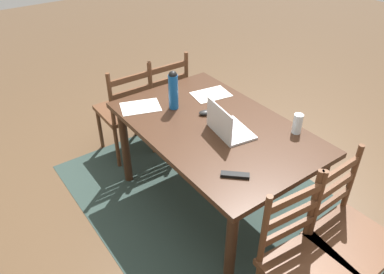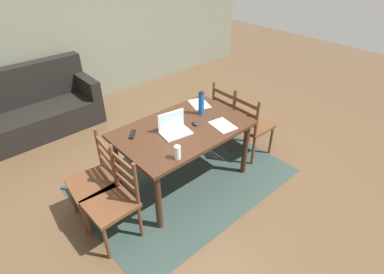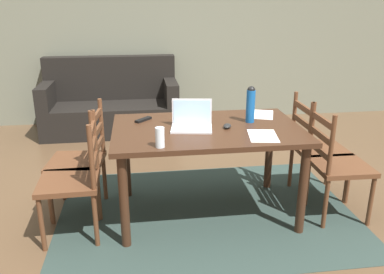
# 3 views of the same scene
# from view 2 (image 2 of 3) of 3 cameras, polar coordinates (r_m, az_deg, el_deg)

# --- Properties ---
(ground_plane) EXTENTS (14.00, 14.00, 0.00)m
(ground_plane) POSITION_cam_2_polar(r_m,az_deg,el_deg) (3.95, -1.56, -7.82)
(ground_plane) COLOR brown
(area_rug) EXTENTS (2.50, 1.81, 0.01)m
(area_rug) POSITION_cam_2_polar(r_m,az_deg,el_deg) (3.95, -1.56, -7.79)
(area_rug) COLOR #283833
(area_rug) RESTS_ON ground
(wall_back) EXTENTS (8.00, 0.12, 2.70)m
(wall_back) POSITION_cam_2_polar(r_m,az_deg,el_deg) (5.65, -22.41, 18.43)
(wall_back) COLOR #6B6D5B
(wall_back) RESTS_ON ground
(dining_table) EXTENTS (1.51, 0.97, 0.77)m
(dining_table) POSITION_cam_2_polar(r_m,az_deg,el_deg) (3.54, -1.72, 0.42)
(dining_table) COLOR #382114
(dining_table) RESTS_ON ground
(chair_left_far) EXTENTS (0.48, 0.48, 0.95)m
(chair_left_far) POSITION_cam_2_polar(r_m,az_deg,el_deg) (3.38, -17.61, -7.86)
(chair_left_far) COLOR #56331E
(chair_left_far) RESTS_ON ground
(chair_right_near) EXTENTS (0.45, 0.45, 0.95)m
(chair_right_near) POSITION_cam_2_polar(r_m,az_deg,el_deg) (4.19, 11.03, 2.12)
(chair_right_near) COLOR #56331E
(chair_right_near) RESTS_ON ground
(chair_right_far) EXTENTS (0.45, 0.45, 0.95)m
(chair_right_far) POSITION_cam_2_polar(r_m,az_deg,el_deg) (4.40, 7.11, 4.11)
(chair_right_far) COLOR #56331E
(chair_right_far) RESTS_ON ground
(chair_left_near) EXTENTS (0.45, 0.45, 0.95)m
(chair_left_near) POSITION_cam_2_polar(r_m,az_deg,el_deg) (3.11, -14.37, -11.50)
(chair_left_near) COLOR #56331E
(chair_left_near) RESTS_ON ground
(couch) EXTENTS (1.80, 0.80, 1.00)m
(couch) POSITION_cam_2_polar(r_m,az_deg,el_deg) (5.31, -27.11, 4.58)
(couch) COLOR black
(couch) RESTS_ON ground
(laptop) EXTENTS (0.35, 0.27, 0.23)m
(laptop) POSITION_cam_2_polar(r_m,az_deg,el_deg) (3.39, -3.41, 1.81)
(laptop) COLOR silver
(laptop) RESTS_ON dining_table
(water_bottle) EXTENTS (0.07, 0.07, 0.31)m
(water_bottle) POSITION_cam_2_polar(r_m,az_deg,el_deg) (3.69, 1.76, 6.50)
(water_bottle) COLOR #145199
(water_bottle) RESTS_ON dining_table
(drinking_glass) EXTENTS (0.06, 0.06, 0.14)m
(drinking_glass) POSITION_cam_2_polar(r_m,az_deg,el_deg) (2.98, -2.72, -2.89)
(drinking_glass) COLOR silver
(drinking_glass) RESTS_ON dining_table
(computer_mouse) EXTENTS (0.09, 0.12, 0.03)m
(computer_mouse) POSITION_cam_2_polar(r_m,az_deg,el_deg) (3.54, 0.57, 2.61)
(computer_mouse) COLOR black
(computer_mouse) RESTS_ON dining_table
(tv_remote) EXTENTS (0.15, 0.15, 0.02)m
(tv_remote) POSITION_cam_2_polar(r_m,az_deg,el_deg) (3.41, -11.03, 0.51)
(tv_remote) COLOR black
(tv_remote) RESTS_ON dining_table
(paper_stack_left) EXTENTS (0.26, 0.33, 0.00)m
(paper_stack_left) POSITION_cam_2_polar(r_m,az_deg,el_deg) (3.54, 5.78, 2.20)
(paper_stack_left) COLOR white
(paper_stack_left) RESTS_ON dining_table
(paper_stack_right) EXTENTS (0.30, 0.35, 0.00)m
(paper_stack_right) POSITION_cam_2_polar(r_m,az_deg,el_deg) (3.99, 1.40, 6.20)
(paper_stack_right) COLOR white
(paper_stack_right) RESTS_ON dining_table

